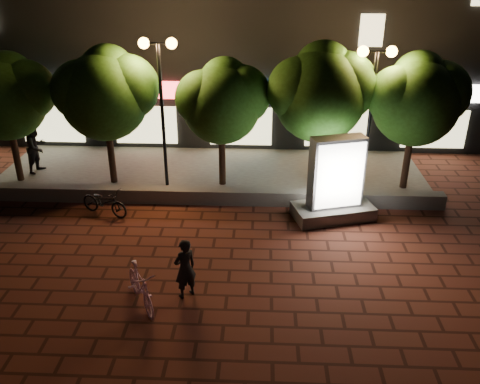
# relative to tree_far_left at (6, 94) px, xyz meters

# --- Properties ---
(ground) EXTENTS (80.00, 80.00, 0.00)m
(ground) POSITION_rel_tree_far_left_xyz_m (6.95, -5.46, -3.29)
(ground) COLOR #512319
(ground) RESTS_ON ground
(retaining_wall) EXTENTS (16.00, 0.45, 0.50)m
(retaining_wall) POSITION_rel_tree_far_left_xyz_m (6.95, -1.46, -3.04)
(retaining_wall) COLOR slate
(retaining_wall) RESTS_ON ground
(sidewalk) EXTENTS (16.00, 5.00, 0.08)m
(sidewalk) POSITION_rel_tree_far_left_xyz_m (6.95, 1.04, -3.25)
(sidewalk) COLOR slate
(sidewalk) RESTS_ON ground
(building_block) EXTENTS (28.00, 8.12, 11.30)m
(building_block) POSITION_rel_tree_far_left_xyz_m (6.94, 7.53, 1.70)
(building_block) COLOR black
(building_block) RESTS_ON ground
(tree_far_left) EXTENTS (3.36, 2.80, 4.63)m
(tree_far_left) POSITION_rel_tree_far_left_xyz_m (0.00, 0.00, 0.00)
(tree_far_left) COLOR black
(tree_far_left) RESTS_ON sidewalk
(tree_left) EXTENTS (3.60, 3.00, 4.89)m
(tree_left) POSITION_rel_tree_far_left_xyz_m (3.50, 0.00, 0.15)
(tree_left) COLOR black
(tree_left) RESTS_ON sidewalk
(tree_mid) EXTENTS (3.24, 2.70, 4.50)m
(tree_mid) POSITION_rel_tree_far_left_xyz_m (7.50, -0.00, -0.08)
(tree_mid) COLOR black
(tree_mid) RESTS_ON sidewalk
(tree_right) EXTENTS (3.72, 3.10, 5.07)m
(tree_right) POSITION_rel_tree_far_left_xyz_m (10.80, 0.00, 0.27)
(tree_right) COLOR black
(tree_right) RESTS_ON sidewalk
(tree_far_right) EXTENTS (3.48, 2.90, 4.76)m
(tree_far_right) POSITION_rel_tree_far_left_xyz_m (14.00, 0.00, 0.08)
(tree_far_right) COLOR black
(tree_far_right) RESTS_ON sidewalk
(street_lamp_left) EXTENTS (1.26, 0.36, 5.18)m
(street_lamp_left) POSITION_rel_tree_far_left_xyz_m (5.45, -0.26, 0.74)
(street_lamp_left) COLOR black
(street_lamp_left) RESTS_ON sidewalk
(street_lamp_right) EXTENTS (1.26, 0.36, 4.98)m
(street_lamp_right) POSITION_rel_tree_far_left_xyz_m (12.45, -0.26, 0.60)
(street_lamp_right) COLOR black
(street_lamp_right) RESTS_ON sidewalk
(ad_kiosk) EXTENTS (2.75, 1.90, 2.71)m
(ad_kiosk) POSITION_rel_tree_far_left_xyz_m (11.17, -2.30, -2.20)
(ad_kiosk) COLOR slate
(ad_kiosk) RESTS_ON ground
(scooter_pink) EXTENTS (1.36, 1.80, 1.08)m
(scooter_pink) POSITION_rel_tree_far_left_xyz_m (6.03, -7.04, -2.75)
(scooter_pink) COLOR #D38FBA
(scooter_pink) RESTS_ON ground
(rider) EXTENTS (0.70, 0.66, 1.60)m
(rider) POSITION_rel_tree_far_left_xyz_m (7.05, -6.60, -2.49)
(rider) COLOR black
(rider) RESTS_ON ground
(scooter_parked) EXTENTS (1.84, 1.23, 0.91)m
(scooter_parked) POSITION_rel_tree_far_left_xyz_m (3.82, -2.46, -2.84)
(scooter_parked) COLOR black
(scooter_parked) RESTS_ON ground
(pedestrian) EXTENTS (0.95, 1.10, 1.94)m
(pedestrian) POSITION_rel_tree_far_left_xyz_m (0.34, 0.78, -2.24)
(pedestrian) COLOR black
(pedestrian) RESTS_ON sidewalk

